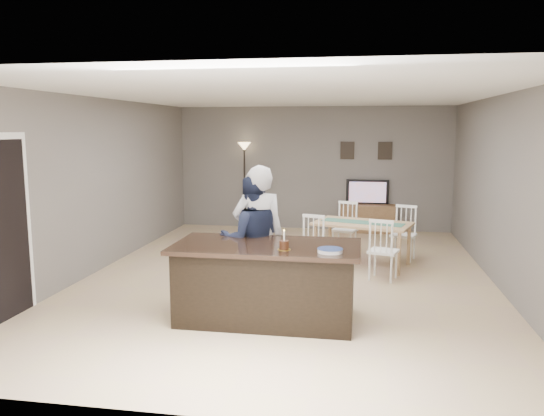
% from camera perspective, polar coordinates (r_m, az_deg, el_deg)
% --- Properties ---
extents(floor, '(8.00, 8.00, 0.00)m').
position_cam_1_polar(floor, '(8.07, 1.70, -7.44)').
color(floor, tan).
rests_on(floor, ground).
extents(room_shell, '(8.00, 8.00, 8.00)m').
position_cam_1_polar(room_shell, '(7.78, 1.75, 4.52)').
color(room_shell, slate).
rests_on(room_shell, floor).
extents(kitchen_island, '(2.15, 1.10, 0.90)m').
position_cam_1_polar(kitchen_island, '(6.24, -0.58, -7.93)').
color(kitchen_island, black).
rests_on(kitchen_island, floor).
extents(tv_console, '(1.20, 0.40, 0.60)m').
position_cam_1_polar(tv_console, '(11.62, 10.15, -1.11)').
color(tv_console, brown).
rests_on(tv_console, floor).
extents(television, '(0.91, 0.12, 0.53)m').
position_cam_1_polar(television, '(11.61, 10.22, 1.69)').
color(television, black).
rests_on(television, tv_console).
extents(tv_screen_glow, '(0.78, 0.00, 0.78)m').
position_cam_1_polar(tv_screen_glow, '(11.53, 10.23, 1.68)').
color(tv_screen_glow, '#D25417').
rests_on(tv_screen_glow, tv_console).
extents(picture_frames, '(1.10, 0.02, 0.38)m').
position_cam_1_polar(picture_frames, '(11.67, 10.09, 6.10)').
color(picture_frames, black).
rests_on(picture_frames, room_shell).
extents(doorway, '(0.00, 2.10, 2.65)m').
position_cam_1_polar(doorway, '(6.81, -27.03, -0.55)').
color(doorway, black).
rests_on(doorway, floor).
extents(woman, '(0.75, 0.62, 1.78)m').
position_cam_1_polar(woman, '(6.70, -1.47, -2.95)').
color(woman, '#BCBCC1').
rests_on(woman, floor).
extents(man, '(0.95, 0.84, 1.65)m').
position_cam_1_polar(man, '(6.73, -2.22, -3.45)').
color(man, '#181E36').
rests_on(man, floor).
extents(birthday_cake, '(0.15, 0.15, 0.23)m').
position_cam_1_polar(birthday_cake, '(5.85, 1.31, -3.99)').
color(birthday_cake, gold).
rests_on(birthday_cake, kitchen_island).
extents(plate_stack, '(0.28, 0.28, 0.04)m').
position_cam_1_polar(plate_stack, '(5.76, 6.27, -4.57)').
color(plate_stack, white).
rests_on(plate_stack, kitchen_island).
extents(dining_table, '(1.87, 2.05, 0.93)m').
position_cam_1_polar(dining_table, '(8.75, 9.69, -2.34)').
color(dining_table, tan).
rests_on(dining_table, floor).
extents(floor_lamp, '(0.29, 0.29, 1.92)m').
position_cam_1_polar(floor_lamp, '(11.78, -2.99, 4.98)').
color(floor_lamp, black).
rests_on(floor_lamp, floor).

